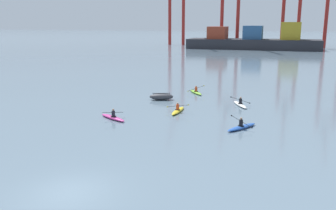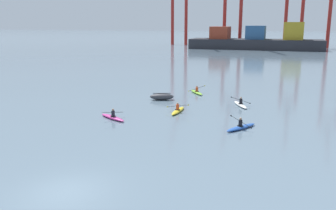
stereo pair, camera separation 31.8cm
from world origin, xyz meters
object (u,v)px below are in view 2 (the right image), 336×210
(capsized_dinghy, at_px, (162,97))
(kayak_magenta, at_px, (113,117))
(kayak_white, at_px, (240,104))
(gantry_crane_east_mid, at_px, (295,0))
(kayak_lime, at_px, (197,92))
(kayak_blue, at_px, (241,127))
(container_barge, at_px, (256,41))
(kayak_yellow, at_px, (178,110))
(gantry_crane_west_mid, at_px, (233,1))

(capsized_dinghy, relative_size, kayak_magenta, 0.87)
(kayak_white, bearing_deg, gantry_crane_east_mid, 87.14)
(gantry_crane_east_mid, bearing_deg, kayak_lime, -96.54)
(capsized_dinghy, relative_size, kayak_blue, 0.88)
(kayak_magenta, bearing_deg, kayak_lime, 73.64)
(container_barge, relative_size, kayak_yellow, 12.39)
(gantry_crane_east_mid, height_order, kayak_blue, gantry_crane_east_mid)
(capsized_dinghy, xyz_separation_m, kayak_blue, (9.72, -8.68, -0.18))
(container_barge, distance_m, kayak_blue, 95.16)
(gantry_crane_west_mid, xyz_separation_m, kayak_lime, (9.48, -88.60, -15.73))
(kayak_magenta, bearing_deg, kayak_yellow, 41.86)
(container_barge, bearing_deg, kayak_yellow, -89.48)
(gantry_crane_east_mid, relative_size, kayak_white, 10.28)
(kayak_blue, bearing_deg, gantry_crane_east_mid, 87.94)
(capsized_dinghy, bearing_deg, kayak_lime, 60.79)
(gantry_crane_west_mid, bearing_deg, capsized_dinghy, -85.86)
(container_barge, relative_size, capsized_dinghy, 14.99)
(kayak_magenta, bearing_deg, kayak_blue, 2.17)
(kayak_yellow, bearing_deg, kayak_magenta, -138.14)
(container_barge, xyz_separation_m, capsized_dinghy, (-2.49, -86.17, -2.42))
(kayak_lime, xyz_separation_m, kayak_white, (5.89, -5.23, 0.00))
(kayak_lime, relative_size, kayak_white, 0.94)
(gantry_crane_east_mid, distance_m, kayak_yellow, 106.73)
(gantry_crane_west_mid, bearing_deg, container_barge, -38.17)
(gantry_crane_east_mid, xyz_separation_m, kayak_magenta, (-15.02, -109.25, -15.89))
(gantry_crane_west_mid, distance_m, kayak_white, 96.37)
(gantry_crane_east_mid, bearing_deg, kayak_white, -92.86)
(kayak_magenta, bearing_deg, kayak_white, 41.14)
(gantry_crane_east_mid, relative_size, capsized_dinghy, 12.11)
(gantry_crane_west_mid, relative_size, kayak_yellow, 10.13)
(gantry_crane_west_mid, distance_m, kayak_blue, 104.64)
(kayak_white, xyz_separation_m, kayak_blue, (1.11, -8.30, 0.00))
(gantry_crane_west_mid, height_order, kayak_white, gantry_crane_west_mid)
(capsized_dinghy, distance_m, kayak_white, 8.62)
(container_barge, height_order, kayak_yellow, container_barge)
(gantry_crane_east_mid, distance_m, kayak_blue, 110.05)
(container_barge, distance_m, kayak_magenta, 95.38)
(container_barge, relative_size, kayak_magenta, 13.01)
(gantry_crane_east_mid, relative_size, kayak_magenta, 10.51)
(container_barge, relative_size, kayak_lime, 13.50)
(kayak_white, bearing_deg, container_barge, 94.04)
(gantry_crane_west_mid, distance_m, kayak_magenta, 103.89)
(container_barge, relative_size, gantry_crane_west_mid, 1.22)
(gantry_crane_east_mid, relative_size, kayak_lime, 10.91)
(kayak_magenta, distance_m, kayak_blue, 11.11)
(capsized_dinghy, relative_size, kayak_white, 0.85)
(capsized_dinghy, height_order, kayak_lime, kayak_lime)
(container_barge, xyz_separation_m, kayak_yellow, (0.83, -91.05, -2.59))
(capsized_dinghy, distance_m, kayak_lime, 5.56)
(kayak_white, distance_m, kayak_magenta, 13.26)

